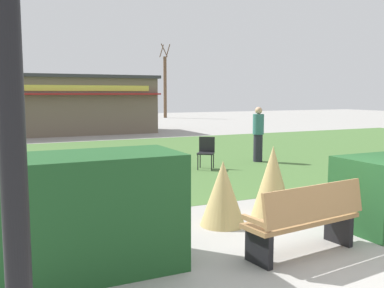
# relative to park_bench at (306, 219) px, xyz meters

# --- Properties ---
(ground_plane) EXTENTS (80.00, 80.00, 0.00)m
(ground_plane) POSITION_rel_park_bench_xyz_m (0.19, -0.24, -0.48)
(ground_plane) COLOR #999691
(lawn_patch) EXTENTS (36.00, 12.00, 0.01)m
(lawn_patch) POSITION_rel_park_bench_xyz_m (0.19, 8.84, -0.48)
(lawn_patch) COLOR #446B33
(lawn_patch) RESTS_ON ground_plane
(park_bench) EXTENTS (1.75, 0.72, 0.95)m
(park_bench) POSITION_rel_park_bench_xyz_m (0.00, 0.00, 0.00)
(park_bench) COLOR #9E7547
(park_bench) RESTS_ON ground_plane
(hedge_left) EXTENTS (2.27, 1.10, 1.40)m
(hedge_left) POSITION_rel_park_bench_xyz_m (-2.71, 0.70, 0.22)
(hedge_left) COLOR #1E4C23
(hedge_left) RESTS_ON ground_plane
(ornamental_grass_behind_left) EXTENTS (0.72, 0.72, 1.22)m
(ornamental_grass_behind_left) POSITION_rel_park_bench_xyz_m (0.67, 1.66, 0.13)
(ornamental_grass_behind_left) COLOR tan
(ornamental_grass_behind_left) RESTS_ON ground_plane
(ornamental_grass_behind_right) EXTENTS (0.73, 0.73, 1.04)m
(ornamental_grass_behind_right) POSITION_rel_park_bench_xyz_m (-0.34, 1.59, 0.04)
(ornamental_grass_behind_right) COLOR tan
(ornamental_grass_behind_right) RESTS_ON ground_plane
(food_kiosk) EXTENTS (10.47, 4.24, 3.04)m
(food_kiosk) POSITION_rel_park_bench_xyz_m (-0.51, 19.21, 1.05)
(food_kiosk) COLOR #6B5B4C
(food_kiosk) RESTS_ON ground_plane
(cafe_chair_east) EXTENTS (0.61, 0.61, 0.89)m
(cafe_chair_east) POSITION_rel_park_bench_xyz_m (1.82, 6.37, 0.05)
(cafe_chair_east) COLOR black
(cafe_chair_east) RESTS_ON ground_plane
(person_standing) EXTENTS (0.34, 0.34, 1.69)m
(person_standing) POSITION_rel_park_bench_xyz_m (3.85, 6.83, 0.38)
(person_standing) COLOR #23232D
(person_standing) RESTS_ON ground_plane
(parked_car_west_slot) EXTENTS (4.32, 2.30, 1.20)m
(parked_car_west_slot) POSITION_rel_park_bench_xyz_m (-2.04, 26.52, 0.16)
(parked_car_west_slot) COLOR navy
(parked_car_west_slot) RESTS_ON ground_plane
(tree_left_bg) EXTENTS (0.91, 0.96, 6.31)m
(tree_left_bg) POSITION_rel_park_bench_xyz_m (10.39, 30.87, 2.31)
(tree_left_bg) COLOR brown
(tree_left_bg) RESTS_ON ground_plane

